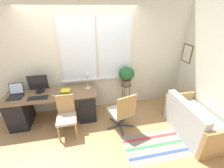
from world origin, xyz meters
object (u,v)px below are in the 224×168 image
Objects in this scene: monitor at (38,84)px; plant_stand at (126,87)px; mouse at (53,96)px; office_chair_swivel at (122,111)px; laptop at (16,94)px; keyboard at (38,98)px; potted_plant at (127,75)px; book_stack at (65,92)px; desk_lamp at (87,77)px; couch_loveseat at (193,122)px; desk_chair_wooden at (66,115)px.

monitor is 0.63× the size of plant_stand.
office_chair_swivel is at bearing -17.77° from mouse.
keyboard is at bearing -21.31° from laptop.
monitor is 2.07m from potted_plant.
mouse reaches higher than keyboard.
office_chair_swivel is 1.89× the size of potted_plant.
book_stack is 1.53m from potted_plant.
mouse is 1.80m from plant_stand.
keyboard is 0.61× the size of plant_stand.
desk_lamp is at bearing -171.64° from plant_stand.
couch_loveseat is at bearing -17.14° from mouse.
plant_stand is at bearing -126.62° from office_chair_swivel.
keyboard is 0.44× the size of office_chair_swivel.
desk_chair_wooden is 2.68m from couch_loveseat.
laptop is 0.80m from mouse.
desk_chair_wooden is 1.72m from potted_plant.
book_stack reaches higher than keyboard.
office_chair_swivel reaches higher than desk_chair_wooden.
monitor is 1.09m from desk_lamp.
book_stack is 0.26× the size of desk_chair_wooden.
desk_chair_wooden is at bearing -47.19° from monitor.
keyboard is 1.81m from office_chair_swivel.
mouse is 1.80m from potted_plant.
desk_lamp is 2.50m from couch_loveseat.
couch_loveseat is at bearing -15.25° from keyboard.
office_chair_swivel is at bearing 73.50° from couch_loveseat.
desk_lamp is 0.45× the size of desk_chair_wooden.
plant_stand is 0.36m from potted_plant.
monitor is 0.97m from desk_chair_wooden.
couch_loveseat is 2.76× the size of potted_plant.
couch_loveseat reaches higher than plant_stand.
office_chair_swivel is (2.21, -0.63, -0.33)m from laptop.
mouse is 0.53m from desk_chair_wooden.
keyboard is 5.89× the size of mouse.
laptop is at bearing -175.56° from potted_plant.
mouse is 0.84m from desk_lamp.
monitor is at bearing 139.25° from mouse.
book_stack is 0.24× the size of office_chair_swivel.
desk_lamp is at bearing 47.47° from desk_chair_wooden.
potted_plant is (0.32, 0.82, 0.48)m from office_chair_swivel.
desk_lamp is at bearing -2.79° from monitor.
desk_lamp is (1.55, 0.05, 0.23)m from laptop.
keyboard is 0.46× the size of desk_chair_wooden.
office_chair_swivel is (1.75, -0.73, -0.47)m from monitor.
book_stack is at bearing 7.63° from keyboard.
desk_lamp is at bearing 1.91° from laptop.
monitor is at bearing 131.61° from desk_chair_wooden.
laptop is 3.85m from couch_loveseat.
office_chair_swivel is at bearing -15.78° from laptop.
office_chair_swivel is at bearing -22.64° from monitor.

